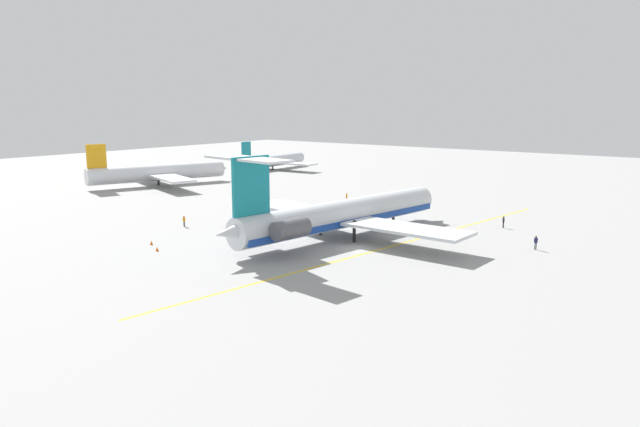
% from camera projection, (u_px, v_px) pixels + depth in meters
% --- Properties ---
extents(ground, '(326.61, 326.61, 0.00)m').
position_uv_depth(ground, '(358.00, 248.00, 75.70)').
color(ground, gray).
extents(main_jetliner, '(42.06, 37.25, 12.26)m').
position_uv_depth(main_jetliner, '(337.00, 215.00, 80.70)').
color(main_jetliner, silver).
rests_on(main_jetliner, ground).
extents(airliner_mid_right, '(32.07, 32.15, 9.80)m').
position_uv_depth(airliner_mid_right, '(162.00, 172.00, 133.81)').
color(airliner_mid_right, silver).
rests_on(airliner_mid_right, ground).
extents(airliner_far_right, '(27.93, 27.60, 8.35)m').
position_uv_depth(airliner_far_right, '(274.00, 160.00, 165.87)').
color(airliner_far_right, silver).
rests_on(airliner_far_right, ground).
extents(ground_crew_near_nose, '(0.29, 0.39, 1.81)m').
position_uv_depth(ground_crew_near_nose, '(503.00, 220.00, 87.91)').
color(ground_crew_near_nose, black).
rests_on(ground_crew_near_nose, ground).
extents(ground_crew_near_tail, '(0.47, 0.29, 1.83)m').
position_uv_depth(ground_crew_near_tail, '(347.00, 196.00, 110.58)').
color(ground_crew_near_tail, black).
rests_on(ground_crew_near_tail, ground).
extents(ground_crew_portside, '(0.29, 0.46, 1.80)m').
position_uv_depth(ground_crew_portside, '(536.00, 241.00, 74.87)').
color(ground_crew_portside, black).
rests_on(ground_crew_portside, ground).
extents(ground_crew_starboard, '(0.42, 0.27, 1.66)m').
position_uv_depth(ground_crew_starboard, '(184.00, 220.00, 88.93)').
color(ground_crew_starboard, black).
rests_on(ground_crew_starboard, ground).
extents(safety_cone_nose, '(0.40, 0.40, 0.55)m').
position_uv_depth(safety_cone_nose, '(357.00, 205.00, 106.14)').
color(safety_cone_nose, '#EA590F').
rests_on(safety_cone_nose, ground).
extents(safety_cone_wingtip, '(0.40, 0.40, 0.55)m').
position_uv_depth(safety_cone_wingtip, '(151.00, 243.00, 77.63)').
color(safety_cone_wingtip, '#EA590F').
rests_on(safety_cone_wingtip, ground).
extents(safety_cone_tail, '(0.40, 0.40, 0.55)m').
position_uv_depth(safety_cone_tail, '(157.00, 249.00, 74.32)').
color(safety_cone_tail, '#EA590F').
rests_on(safety_cone_tail, ground).
extents(taxiway_centreline, '(75.97, 10.60, 0.01)m').
position_uv_depth(taxiway_centreline, '(394.00, 245.00, 77.25)').
color(taxiway_centreline, gold).
rests_on(taxiway_centreline, ground).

